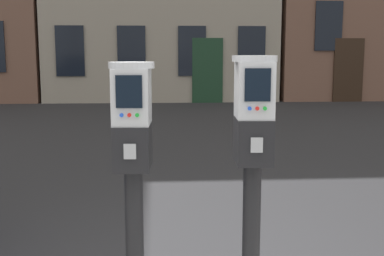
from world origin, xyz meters
name	(u,v)px	position (x,y,z in m)	size (l,w,h in m)	color
parking_meter_near_kerb	(133,156)	(-0.29, -0.11, 1.13)	(0.23, 0.26, 1.44)	black
parking_meter_twin_adjacent	(253,150)	(0.29, -0.11, 1.15)	(0.23, 0.26, 1.47)	black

